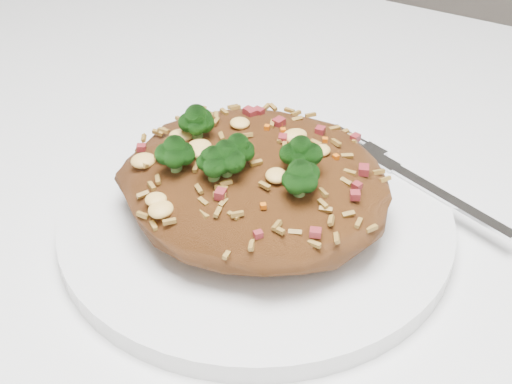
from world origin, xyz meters
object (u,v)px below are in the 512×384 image
(dining_table, at_px, (286,332))
(fork, at_px, (421,183))
(fried_rice, at_px, (255,172))
(plate, at_px, (256,219))

(dining_table, bearing_deg, fork, 52.95)
(fried_rice, bearing_deg, dining_table, 2.86)
(fried_rice, relative_size, fork, 1.11)
(plate, bearing_deg, dining_table, 0.90)
(plate, relative_size, fried_rice, 1.46)
(dining_table, distance_m, plate, 0.10)
(fried_rice, bearing_deg, plate, 80.71)
(dining_table, xyz_separation_m, fork, (0.06, 0.08, 0.11))
(plate, height_order, fried_rice, fried_rice)
(plate, xyz_separation_m, fried_rice, (-0.00, -0.00, 0.04))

